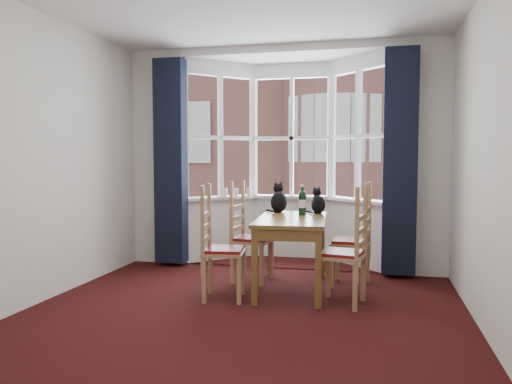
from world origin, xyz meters
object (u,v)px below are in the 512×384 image
(chair_right_near, at_px, (351,256))
(wine_bottle, at_px, (302,202))
(cat_left, at_px, (279,200))
(candle_short, at_px, (236,193))
(cat_right, at_px, (318,203))
(candle_extra, at_px, (249,192))
(dining_table, at_px, (292,228))
(chair_left_near, at_px, (215,252))
(chair_left_far, at_px, (245,240))
(chair_right_far, at_px, (359,243))
(candle_tall, at_px, (225,192))

(chair_right_near, height_order, wine_bottle, wine_bottle)
(cat_left, bearing_deg, candle_short, 129.91)
(cat_right, xyz_separation_m, candle_extra, (-1.05, 0.95, 0.04))
(dining_table, relative_size, chair_left_near, 1.47)
(chair_left_far, height_order, wine_bottle, wine_bottle)
(chair_right_far, height_order, cat_left, cat_left)
(chair_right_far, distance_m, candle_short, 2.05)
(chair_right_near, relative_size, candle_extra, 8.07)
(chair_left_far, distance_m, candle_short, 1.29)
(chair_right_near, bearing_deg, candle_short, 132.25)
(chair_left_near, height_order, cat_left, cat_left)
(candle_short, relative_size, candle_extra, 0.93)
(dining_table, distance_m, chair_left_near, 0.87)
(cat_left, relative_size, candle_tall, 3.15)
(cat_right, height_order, candle_extra, cat_right)
(cat_left, bearing_deg, chair_left_near, -115.01)
(dining_table, bearing_deg, candle_tall, 130.01)
(chair_left_far, bearing_deg, wine_bottle, 1.07)
(chair_left_far, distance_m, candle_extra, 1.27)
(cat_right, bearing_deg, dining_table, -115.05)
(chair_right_near, height_order, chair_right_far, same)
(candle_short, bearing_deg, wine_bottle, -46.31)
(candle_extra, bearing_deg, chair_left_near, -85.73)
(chair_left_far, xyz_separation_m, candle_extra, (-0.25, 1.15, 0.45))
(cat_right, distance_m, candle_extra, 1.42)
(chair_left_far, relative_size, wine_bottle, 2.80)
(dining_table, bearing_deg, cat_left, 115.96)
(chair_left_near, xyz_separation_m, candle_short, (-0.31, 1.89, 0.45))
(chair_left_far, relative_size, candle_short, 8.73)
(chair_left_far, bearing_deg, candle_short, 110.27)
(chair_left_near, xyz_separation_m, cat_right, (0.91, 0.97, 0.42))
(cat_left, bearing_deg, chair_left_far, -148.47)
(candle_extra, bearing_deg, cat_left, -57.54)
(candle_extra, bearing_deg, chair_right_near, -51.18)
(dining_table, xyz_separation_m, cat_right, (0.22, 0.47, 0.22))
(chair_left_far, height_order, candle_tall, candle_tall)
(chair_left_far, distance_m, wine_bottle, 0.79)
(candle_tall, bearing_deg, wine_bottle, -41.86)
(chair_right_far, bearing_deg, candle_tall, 150.44)
(cat_right, height_order, wine_bottle, wine_bottle)
(cat_right, bearing_deg, chair_left_far, -165.50)
(chair_right_near, height_order, cat_left, cat_left)
(candle_tall, bearing_deg, chair_right_far, -29.56)
(chair_right_far, relative_size, cat_right, 2.98)
(dining_table, distance_m, cat_left, 0.59)
(dining_table, height_order, candle_short, candle_short)
(chair_right_far, distance_m, cat_right, 0.64)
(chair_right_far, height_order, candle_tall, candle_tall)
(dining_table, height_order, chair_left_far, chair_left_far)
(candle_tall, relative_size, candle_short, 1.09)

